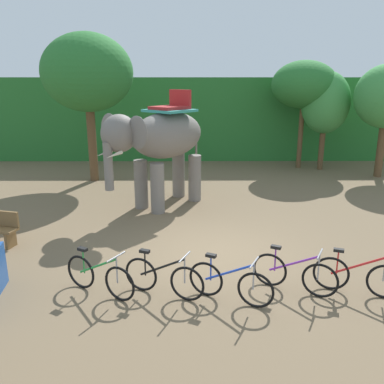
# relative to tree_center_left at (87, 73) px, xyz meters

# --- Properties ---
(ground_plane) EXTENTS (80.00, 80.00, 0.00)m
(ground_plane) POSITION_rel_tree_center_left_xyz_m (4.62, -7.44, -4.33)
(ground_plane) COLOR brown
(foliage_hedge) EXTENTS (36.00, 6.00, 4.19)m
(foliage_hedge) POSITION_rel_tree_center_left_xyz_m (4.62, 7.02, -2.23)
(foliage_hedge) COLOR #28702D
(foliage_hedge) RESTS_ON ground
(tree_center_left) EXTENTS (3.57, 3.57, 5.87)m
(tree_center_left) POSITION_rel_tree_center_left_xyz_m (0.00, 0.00, 0.00)
(tree_center_left) COLOR brown
(tree_center_left) RESTS_ON ground
(tree_far_right) EXTENTS (2.96, 2.96, 4.94)m
(tree_far_right) POSITION_rel_tree_center_left_xyz_m (9.24, 2.46, -0.49)
(tree_far_right) COLOR brown
(tree_far_right) RESTS_ON ground
(tree_center) EXTENTS (2.16, 2.16, 4.47)m
(tree_center) POSITION_rel_tree_center_left_xyz_m (10.16, 2.08, -1.26)
(tree_center) COLOR brown
(tree_center) RESTS_ON ground
(elephant) EXTENTS (3.55, 3.79, 3.78)m
(elephant) POSITION_rel_tree_center_left_xyz_m (3.08, -3.56, -2.12)
(elephant) COLOR slate
(elephant) RESTS_ON ground
(bike_green) EXTENTS (1.51, 0.90, 0.92)m
(bike_green) POSITION_rel_tree_center_left_xyz_m (2.23, -9.27, -3.94)
(bike_green) COLOR black
(bike_green) RESTS_ON ground
(bike_black) EXTENTS (1.60, 0.77, 0.92)m
(bike_black) POSITION_rel_tree_center_left_xyz_m (3.49, -9.33, -3.94)
(bike_black) COLOR black
(bike_black) RESTS_ON ground
(bike_blue) EXTENTS (1.56, 0.83, 0.92)m
(bike_blue) POSITION_rel_tree_center_left_xyz_m (4.77, -9.55, -3.94)
(bike_blue) COLOR black
(bike_blue) RESTS_ON ground
(bike_purple) EXTENTS (1.54, 0.86, 0.92)m
(bike_purple) POSITION_rel_tree_center_left_xyz_m (6.09, -9.18, -3.94)
(bike_purple) COLOR black
(bike_purple) RESTS_ON ground
(bike_red) EXTENTS (1.62, 0.72, 0.92)m
(bike_red) POSITION_rel_tree_center_left_xyz_m (7.31, -9.29, -3.94)
(bike_red) COLOR black
(bike_red) RESTS_ON ground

